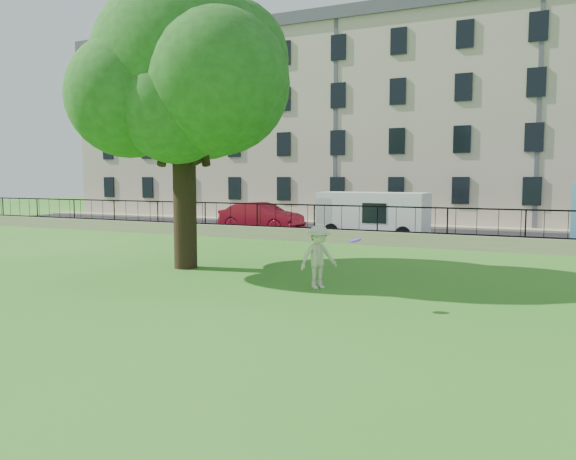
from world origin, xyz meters
The scene contains 11 objects.
ground centered at (0.00, 0.00, 0.00)m, with size 120.00×120.00×0.00m, color #2C741B.
retaining_wall centered at (0.00, 12.00, 0.30)m, with size 50.00×0.40×0.60m, color gray.
iron_railing centered at (0.00, 12.00, 1.15)m, with size 50.00×0.05×1.13m.
street centered at (0.00, 16.70, 0.01)m, with size 60.00×9.00×0.01m, color black.
sidewalk centered at (0.00, 21.90, 0.06)m, with size 60.00×1.40×0.12m, color gray.
building_row centered at (0.00, 27.57, 6.92)m, with size 56.40×10.40×13.80m.
tree centered at (-4.01, 3.28, 6.35)m, with size 7.87×6.07×9.63m.
man centered at (1.37, 1.91, 0.85)m, with size 1.10×0.63×1.70m, color beige.
frisbee centered at (2.97, 0.16, 1.55)m, with size 0.27×0.27×0.03m, color #7627E1.
red_sedan centered at (-7.60, 15.40, 0.79)m, with size 1.67×4.80×1.58m, color maroon.
white_van centered at (-1.13, 15.06, 1.11)m, with size 5.31×2.07×2.23m, color silver.
Camera 1 is at (7.00, -11.82, 2.96)m, focal length 35.00 mm.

